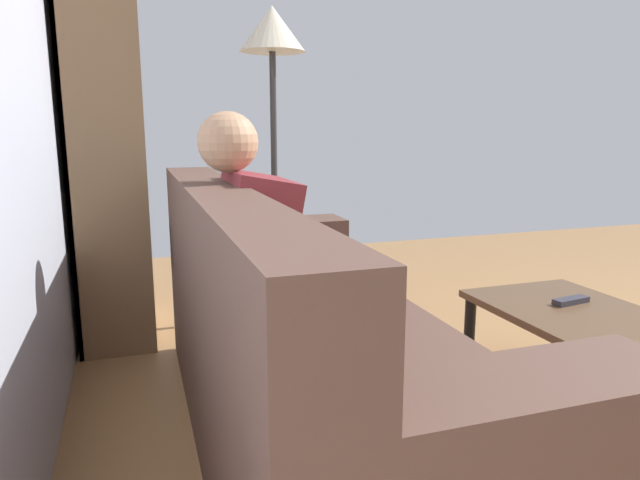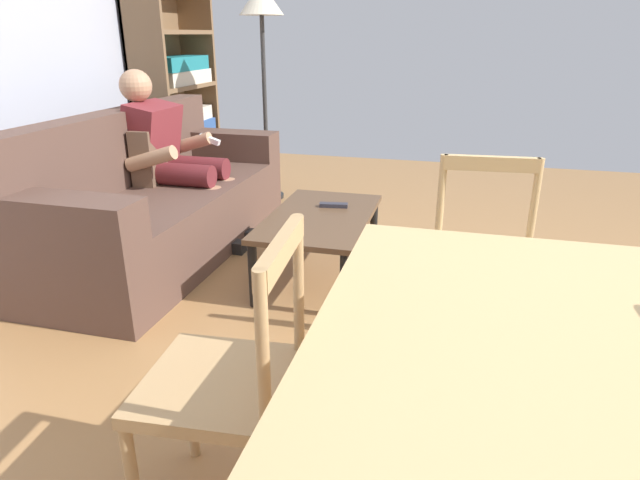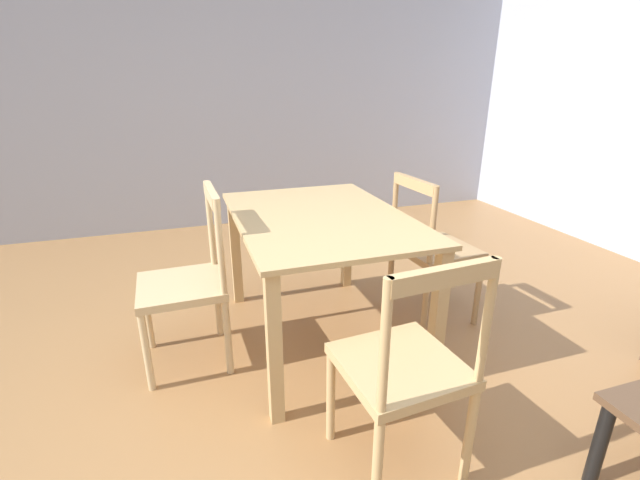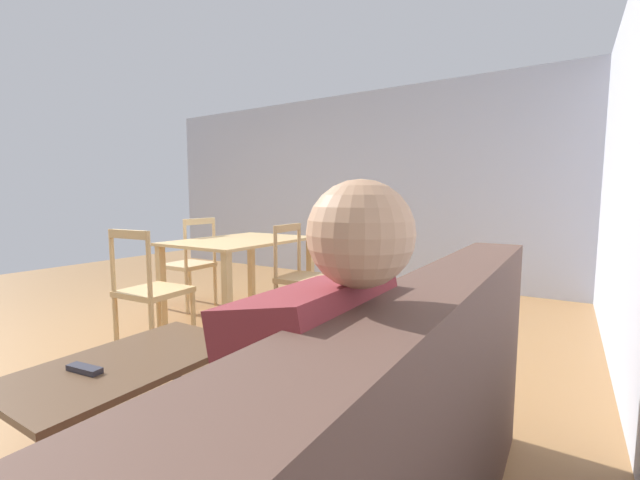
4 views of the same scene
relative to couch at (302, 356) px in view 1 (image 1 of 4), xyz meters
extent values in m
cube|color=brown|center=(0.00, -0.06, -0.12)|extent=(2.14, 0.87, 0.44)
cube|color=brown|center=(0.00, 0.26, 0.34)|extent=(2.14, 0.22, 0.48)
cube|color=brown|center=(-0.95, -0.05, 0.21)|extent=(0.25, 0.85, 0.22)
cube|color=brown|center=(0.94, -0.07, 0.21)|extent=(0.25, 0.85, 0.22)
cube|color=brown|center=(0.18, 0.10, 0.28)|extent=(0.41, 0.19, 0.36)
cube|color=maroon|center=(0.22, 0.13, 0.35)|extent=(0.40, 0.31, 0.54)
sphere|color=tan|center=(0.22, 0.20, 0.72)|extent=(0.21, 0.21, 0.21)
cylinder|color=maroon|center=(0.11, -0.14, 0.17)|extent=(0.15, 0.44, 0.15)
cylinder|color=tan|center=(0.10, -0.36, -0.12)|extent=(0.11, 0.11, 0.44)
cube|color=black|center=(0.10, -0.44, -0.30)|extent=(0.10, 0.24, 0.08)
cylinder|color=maroon|center=(0.33, -0.14, 0.17)|extent=(0.15, 0.44, 0.15)
cylinder|color=tan|center=(0.32, -0.36, -0.12)|extent=(0.11, 0.11, 0.44)
cube|color=black|center=(0.32, -0.44, -0.30)|extent=(0.10, 0.24, 0.08)
cylinder|color=tan|center=(-0.03, -0.02, 0.30)|extent=(0.09, 0.35, 0.19)
cylinder|color=tan|center=(0.47, -0.02, 0.30)|extent=(0.09, 0.35, 0.19)
cube|color=white|center=(0.47, -0.18, 0.34)|extent=(0.04, 0.15, 0.08)
cube|color=brown|center=(-0.12, -1.14, 0.04)|extent=(0.99, 0.58, 0.03)
cylinder|color=black|center=(0.33, -1.39, -0.16)|extent=(0.05, 0.05, 0.36)
cylinder|color=black|center=(-0.58, -0.89, -0.16)|extent=(0.05, 0.05, 0.36)
cylinder|color=black|center=(0.33, -0.89, -0.16)|extent=(0.05, 0.05, 0.36)
cube|color=#2D2D38|center=(0.05, -1.18, 0.06)|extent=(0.07, 0.18, 0.02)
cube|color=brown|center=(1.06, 0.62, 0.58)|extent=(0.04, 0.36, 1.83)
cube|color=brown|center=(1.97, 0.62, 0.58)|extent=(0.04, 0.36, 1.83)
cube|color=brown|center=(1.51, 0.79, 0.58)|extent=(0.94, 0.02, 1.83)
cube|color=brown|center=(1.51, 0.62, -0.32)|extent=(0.87, 0.36, 0.04)
cube|color=brown|center=(1.51, 0.62, 0.14)|extent=(0.87, 0.36, 0.04)
cube|color=brown|center=(1.51, 0.62, 0.59)|extent=(0.87, 0.36, 0.04)
cube|color=brown|center=(1.51, 0.62, 1.05)|extent=(0.87, 0.36, 0.04)
cube|color=beige|center=(1.50, 0.60, -0.24)|extent=(0.71, 0.30, 0.12)
cube|color=beige|center=(1.55, 0.60, -0.12)|extent=(0.72, 0.31, 0.12)
cube|color=#2D5193|center=(1.54, 0.60, 0.22)|extent=(0.72, 0.32, 0.12)
cube|color=beige|center=(1.54, 0.60, 0.34)|extent=(0.72, 0.32, 0.12)
cube|color=beige|center=(1.54, 0.60, 0.67)|extent=(0.71, 0.30, 0.12)
cube|color=teal|center=(1.52, 0.60, 0.79)|extent=(0.71, 0.30, 0.12)
cylinder|color=black|center=(1.39, -0.26, -0.32)|extent=(0.28, 0.28, 0.03)
cylinder|color=#333333|center=(1.39, -0.26, 0.42)|extent=(0.04, 0.04, 1.52)
cone|color=beige|center=(1.39, -0.26, 1.30)|extent=(0.36, 0.36, 0.24)
camera|label=1|loc=(-1.75, 0.53, 0.77)|focal=31.78mm
camera|label=2|loc=(-3.00, -1.89, 1.04)|focal=30.23mm
camera|label=3|loc=(0.25, -2.73, 1.08)|focal=24.32mm
camera|label=4|loc=(0.91, 0.53, 0.79)|focal=22.45mm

